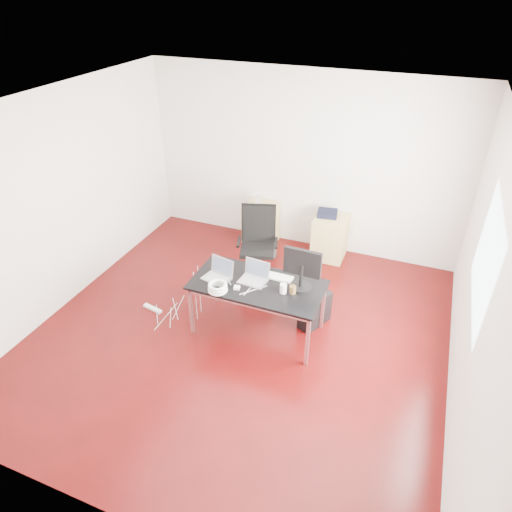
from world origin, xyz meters
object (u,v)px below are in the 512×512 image
at_px(office_chair, 258,240).
at_px(filing_cabinet_left, 261,224).
at_px(filing_cabinet_right, 330,237).
at_px(pc_tower, 315,310).
at_px(desk, 258,287).

bearing_deg(office_chair, filing_cabinet_left, 90.71).
distance_m(filing_cabinet_left, filing_cabinet_right, 1.17).
xyz_separation_m(office_chair, filing_cabinet_right, (0.87, 0.91, -0.26)).
bearing_deg(filing_cabinet_right, filing_cabinet_left, 180.00).
relative_size(office_chair, pc_tower, 2.40).
distance_m(desk, office_chair, 1.26).
distance_m(desk, pc_tower, 0.88).
relative_size(desk, pc_tower, 3.56).
distance_m(office_chair, filing_cabinet_left, 0.99).
relative_size(office_chair, filing_cabinet_left, 1.54).
height_order(office_chair, filing_cabinet_right, office_chair).
height_order(office_chair, pc_tower, office_chair).
bearing_deg(desk, office_chair, 111.39).
bearing_deg(filing_cabinet_left, pc_tower, -50.35).
xyz_separation_m(office_chair, pc_tower, (1.10, -0.78, -0.39)).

